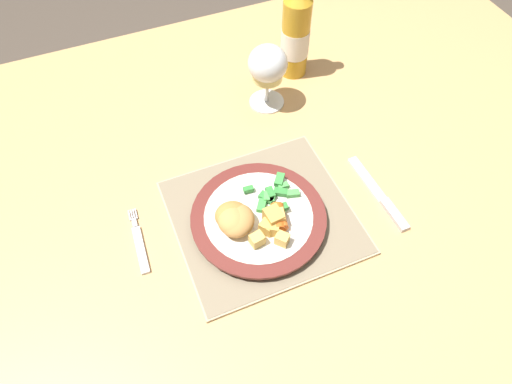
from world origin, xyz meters
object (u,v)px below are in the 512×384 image
(wine_glass, at_px, (268,67))
(fork, at_px, (140,245))
(bottle, at_px, (296,33))
(dining_table, at_px, (264,202))
(dinner_plate, at_px, (258,218))
(table_knife, at_px, (382,199))

(wine_glass, bearing_deg, fork, -144.78)
(wine_glass, distance_m, bottle, 0.12)
(dining_table, height_order, dinner_plate, dinner_plate)
(bottle, bearing_deg, table_knife, -90.54)
(dinner_plate, bearing_deg, wine_glass, 63.81)
(table_knife, bearing_deg, dining_table, 145.69)
(bottle, bearing_deg, dinner_plate, -123.62)
(bottle, bearing_deg, wine_glass, -142.97)
(dining_table, bearing_deg, wine_glass, 65.67)
(dining_table, height_order, wine_glass, wine_glass)
(dinner_plate, relative_size, table_knife, 1.30)
(fork, height_order, bottle, bottle)
(wine_glass, bearing_deg, dining_table, -114.33)
(dinner_plate, distance_m, table_knife, 0.23)
(table_knife, relative_size, bottle, 0.70)
(dining_table, bearing_deg, dinner_plate, -120.32)
(table_knife, bearing_deg, fork, 169.92)
(fork, bearing_deg, bottle, 35.62)
(fork, distance_m, bottle, 0.55)
(fork, height_order, wine_glass, wine_glass)
(fork, height_order, table_knife, table_knife)
(dining_table, distance_m, table_knife, 0.23)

